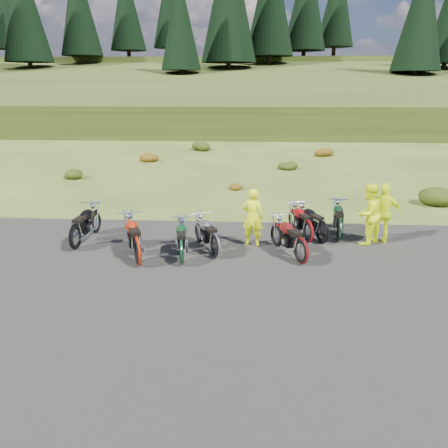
# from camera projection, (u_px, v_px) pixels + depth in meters

# --- Properties ---
(ground) EXTENTS (300.00, 300.00, 0.00)m
(ground) POSITION_uv_depth(u_px,v_px,m) (236.00, 266.00, 11.99)
(ground) COLOR #3A4B19
(ground) RESTS_ON ground
(gravel_pad) EXTENTS (20.00, 12.00, 0.04)m
(gravel_pad) POSITION_uv_depth(u_px,v_px,m) (234.00, 301.00, 10.09)
(gravel_pad) COLOR black
(gravel_pad) RESTS_ON ground
(hill_slope) EXTENTS (300.00, 45.97, 9.37)m
(hill_slope) POSITION_uv_depth(u_px,v_px,m) (248.00, 121.00, 59.52)
(hill_slope) COLOR #293812
(hill_slope) RESTS_ON ground
(hill_plateau) EXTENTS (300.00, 90.00, 9.17)m
(hill_plateau) POSITION_uv_depth(u_px,v_px,m) (250.00, 103.00, 116.56)
(hill_plateau) COLOR #293812
(hill_plateau) RESTS_ON ground
(conifer_17) EXTENTS (7.04, 7.04, 18.00)m
(conifer_17) POSITION_uv_depth(u_px,v_px,m) (23.00, 3.00, 63.17)
(conifer_17) COLOR black
(conifer_17) RESTS_ON ground
(conifer_18) EXTENTS (6.60, 6.60, 17.00)m
(conifer_18) POSITION_uv_depth(u_px,v_px,m) (78.00, 5.00, 68.32)
(conifer_18) COLOR black
(conifer_18) RESTS_ON ground
(conifer_19) EXTENTS (6.16, 6.16, 16.00)m
(conifer_19) POSITION_uv_depth(u_px,v_px,m) (126.00, 6.00, 73.48)
(conifer_19) COLOR black
(conifer_19) RESTS_ON ground
(conifer_20) EXTENTS (5.72, 5.72, 15.00)m
(conifer_20) POSITION_uv_depth(u_px,v_px,m) (168.00, 10.00, 78.75)
(conifer_20) COLOR black
(conifer_20) RESTS_ON ground
(conifer_21) EXTENTS (5.28, 5.28, 14.00)m
(conifer_21) POSITION_uv_depth(u_px,v_px,m) (180.00, 21.00, 56.20)
(conifer_21) COLOR black
(conifer_21) RESTS_ON ground
(conifer_25) EXTENTS (6.60, 6.60, 17.00)m
(conifer_25) POSITION_uv_depth(u_px,v_px,m) (337.00, 1.00, 75.80)
(conifer_25) COLOR black
(conifer_25) RESTS_ON ground
(conifer_26) EXTENTS (6.16, 6.16, 16.00)m
(conifer_26) POSITION_uv_depth(u_px,v_px,m) (422.00, 11.00, 53.30)
(conifer_26) COLOR black
(conifer_26) RESTS_ON ground
(shrub_1) EXTENTS (1.03, 1.03, 0.61)m
(shrub_1) POSITION_uv_depth(u_px,v_px,m) (72.00, 173.00, 23.15)
(shrub_1) COLOR #202F0B
(shrub_1) RESTS_ON ground
(shrub_2) EXTENTS (1.30, 1.30, 0.77)m
(shrub_2) POSITION_uv_depth(u_px,v_px,m) (148.00, 156.00, 28.00)
(shrub_2) COLOR #6C350D
(shrub_2) RESTS_ON ground
(shrub_3) EXTENTS (1.56, 1.56, 0.92)m
(shrub_3) POSITION_uv_depth(u_px,v_px,m) (202.00, 144.00, 32.86)
(shrub_3) COLOR #202F0B
(shrub_3) RESTS_ON ground
(shrub_4) EXTENTS (0.77, 0.77, 0.45)m
(shrub_4) POSITION_uv_depth(u_px,v_px,m) (234.00, 185.00, 20.69)
(shrub_4) COLOR #6C350D
(shrub_4) RESTS_ON ground
(shrub_5) EXTENTS (1.03, 1.03, 0.61)m
(shrub_5) POSITION_uv_depth(u_px,v_px,m) (287.00, 164.00, 25.54)
(shrub_5) COLOR #202F0B
(shrub_5) RESTS_ON ground
(shrub_6) EXTENTS (1.30, 1.30, 0.77)m
(shrub_6) POSITION_uv_depth(u_px,v_px,m) (323.00, 150.00, 30.39)
(shrub_6) COLOR #6C350D
(shrub_6) RESTS_ON ground
(shrub_7) EXTENTS (1.56, 1.56, 0.92)m
(shrub_7) POSITION_uv_depth(u_px,v_px,m) (441.00, 193.00, 18.13)
(shrub_7) COLOR #202F0B
(shrub_7) RESTS_ON ground
(motorcycle_0) EXTENTS (0.90, 2.28, 1.17)m
(motorcycle_0) POSITION_uv_depth(u_px,v_px,m) (77.00, 250.00, 13.19)
(motorcycle_0) COLOR black
(motorcycle_0) RESTS_ON ground
(motorcycle_1) EXTENTS (1.60, 2.41, 1.20)m
(motorcycle_1) POSITION_uv_depth(u_px,v_px,m) (139.00, 266.00, 12.03)
(motorcycle_1) COLOR #97220B
(motorcycle_1) RESTS_ON ground
(motorcycle_2) EXTENTS (0.97, 2.10, 1.06)m
(motorcycle_2) POSITION_uv_depth(u_px,v_px,m) (182.00, 265.00, 12.09)
(motorcycle_2) COLOR #0E3319
(motorcycle_2) RESTS_ON ground
(motorcycle_3) EXTENTS (1.50, 2.10, 1.06)m
(motorcycle_3) POSITION_uv_depth(u_px,v_px,m) (215.00, 258.00, 12.58)
(motorcycle_3) COLOR #A2A2A6
(motorcycle_3) RESTS_ON ground
(motorcycle_4) EXTENTS (1.54, 2.25, 1.12)m
(motorcycle_4) POSITION_uv_depth(u_px,v_px,m) (300.00, 264.00, 12.13)
(motorcycle_4) COLOR #570F0E
(motorcycle_4) RESTS_ON ground
(motorcycle_5) EXTENTS (1.45, 2.13, 1.07)m
(motorcycle_5) POSITION_uv_depth(u_px,v_px,m) (321.00, 244.00, 13.69)
(motorcycle_5) COLOR black
(motorcycle_5) RESTS_ON ground
(motorcycle_6) EXTENTS (1.19, 2.11, 1.05)m
(motorcycle_6) POSITION_uv_depth(u_px,v_px,m) (308.00, 243.00, 13.78)
(motorcycle_6) COLOR maroon
(motorcycle_6) RESTS_ON ground
(motorcycle_7) EXTENTS (0.93, 2.18, 1.11)m
(motorcycle_7) POSITION_uv_depth(u_px,v_px,m) (338.00, 242.00, 13.89)
(motorcycle_7) COLOR black
(motorcycle_7) RESTS_ON ground
(person_middle) EXTENTS (0.73, 0.56, 1.79)m
(person_middle) POSITION_uv_depth(u_px,v_px,m) (253.00, 218.00, 13.26)
(person_middle) COLOR #D8EC0C
(person_middle) RESTS_ON ground
(person_right_a) EXTENTS (1.17, 1.15, 1.91)m
(person_right_a) POSITION_uv_depth(u_px,v_px,m) (368.00, 215.00, 13.37)
(person_right_a) COLOR #D8EC0C
(person_right_a) RESTS_ON ground
(person_right_b) EXTENTS (1.15, 0.58, 1.88)m
(person_right_b) POSITION_uv_depth(u_px,v_px,m) (383.00, 214.00, 13.50)
(person_right_b) COLOR #D8EC0C
(person_right_b) RESTS_ON ground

